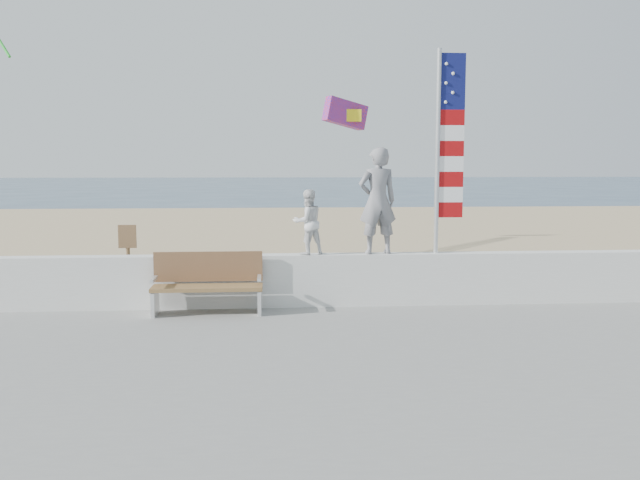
# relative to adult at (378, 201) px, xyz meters

# --- Properties ---
(ground) EXTENTS (220.00, 220.00, 0.00)m
(ground) POSITION_rel_adult_xyz_m (-1.21, -2.00, -2.00)
(ground) COLOR #2F455E
(ground) RESTS_ON ground
(sand) EXTENTS (90.00, 40.00, 0.08)m
(sand) POSITION_rel_adult_xyz_m (-1.21, 7.00, -1.96)
(sand) COLOR tan
(sand) RESTS_ON ground
(boardwalk) EXTENTS (50.00, 12.40, 0.10)m
(boardwalk) POSITION_rel_adult_xyz_m (-1.21, -6.00, -1.87)
(boardwalk) COLOR gray
(boardwalk) RESTS_ON sand
(seawall) EXTENTS (30.00, 0.35, 0.90)m
(seawall) POSITION_rel_adult_xyz_m (-1.21, 0.00, -1.37)
(seawall) COLOR silver
(seawall) RESTS_ON boardwalk
(adult) EXTENTS (0.73, 0.54, 1.84)m
(adult) POSITION_rel_adult_xyz_m (0.00, 0.00, 0.00)
(adult) COLOR gray
(adult) RESTS_ON seawall
(child) EXTENTS (0.67, 0.61, 1.12)m
(child) POSITION_rel_adult_xyz_m (-1.21, 0.00, -0.36)
(child) COLOR silver
(child) RESTS_ON seawall
(bench) EXTENTS (1.80, 0.57, 1.00)m
(bench) POSITION_rel_adult_xyz_m (-2.89, -0.45, -1.31)
(bench) COLOR olive
(bench) RESTS_ON boardwalk
(flag) EXTENTS (0.50, 0.08, 3.50)m
(flag) POSITION_rel_adult_xyz_m (1.16, -0.00, 0.99)
(flag) COLOR silver
(flag) RESTS_ON seawall
(parafoil_kite) EXTENTS (1.02, 0.64, 0.69)m
(parafoil_kite) POSITION_rel_adult_xyz_m (-0.22, 2.89, 1.68)
(parafoil_kite) COLOR red
(parafoil_kite) RESTS_ON ground
(sign) EXTENTS (0.32, 0.07, 1.46)m
(sign) POSITION_rel_adult_xyz_m (-4.42, 0.80, -1.06)
(sign) COLOR brown
(sign) RESTS_ON sand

